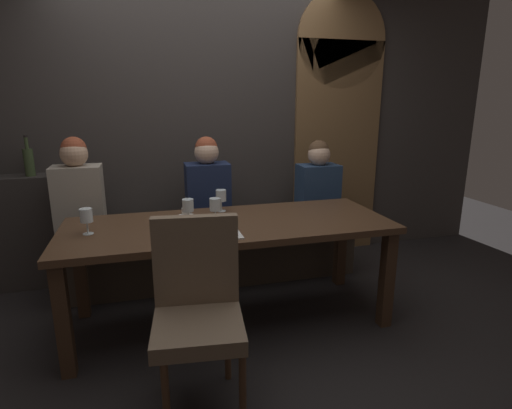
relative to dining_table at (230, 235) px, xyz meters
name	(u,v)px	position (x,y,z in m)	size (l,w,h in m)	color
ground	(231,320)	(0.00, 0.00, -0.65)	(9.00, 9.00, 0.00)	black
back_wall_tiled	(201,105)	(0.00, 1.22, 0.85)	(6.00, 0.12, 3.00)	#383330
arched_door	(338,119)	(1.35, 1.15, 0.71)	(0.90, 0.05, 2.55)	brown
back_counter	(23,232)	(-1.55, 1.04, -0.18)	(1.10, 0.28, 0.95)	#2F2B29
dining_table	(230,235)	(0.00, 0.00, 0.00)	(2.20, 0.84, 0.74)	#412B1C
banquette_bench	(214,256)	(0.00, 0.70, -0.42)	(2.50, 0.44, 0.45)	#40352A
chair_near_side	(197,302)	(-0.32, -0.72, -0.09)	(0.49, 0.49, 0.98)	#4C3321
diner_redhead	(79,194)	(-1.04, 0.69, 0.19)	(0.36, 0.24, 0.83)	#9E9384
diner_bearded	(208,188)	(-0.04, 0.71, 0.18)	(0.36, 0.24, 0.81)	#192342
diner_far_end	(318,184)	(0.97, 0.72, 0.15)	(0.36, 0.24, 0.75)	navy
wine_bottle_pale_label	(29,161)	(-1.43, 1.02, 0.42)	(0.08, 0.08, 0.33)	#384728
wine_glass_center_front	(188,206)	(-0.27, 0.07, 0.20)	(0.08, 0.08, 0.16)	silver
wine_glass_end_right	(215,206)	(-0.09, 0.04, 0.20)	(0.08, 0.08, 0.16)	silver
wine_glass_center_back	(86,217)	(-0.90, -0.01, 0.20)	(0.08, 0.08, 0.16)	silver
wine_glass_near_right	(221,196)	(0.00, 0.29, 0.20)	(0.08, 0.08, 0.16)	silver
espresso_cup	(186,213)	(-0.27, 0.22, 0.11)	(0.12, 0.12, 0.06)	white
dessert_plate	(226,234)	(-0.08, -0.27, 0.10)	(0.19, 0.19, 0.05)	white
fork_on_table	(203,238)	(-0.22, -0.28, 0.09)	(0.02, 0.17, 0.01)	silver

